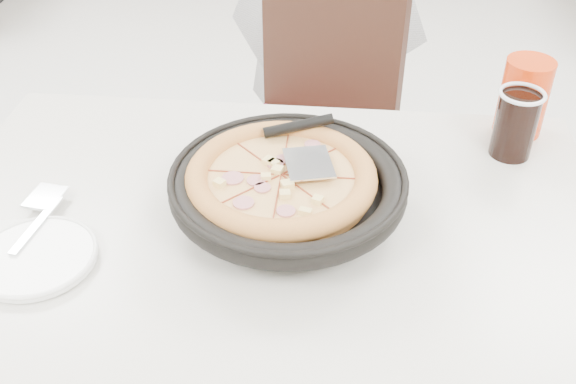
# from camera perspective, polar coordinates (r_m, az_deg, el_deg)

# --- Properties ---
(main_table) EXTENTS (1.26, 0.89, 0.75)m
(main_table) POSITION_cam_1_polar(r_m,az_deg,el_deg) (1.45, -1.56, -13.80)
(main_table) COLOR beige
(main_table) RESTS_ON floor
(chair_far) EXTENTS (0.55, 0.55, 0.95)m
(chair_far) POSITION_cam_1_polar(r_m,az_deg,el_deg) (1.86, 0.81, 3.74)
(chair_far) COLOR black
(chair_far) RESTS_ON floor
(trivet) EXTENTS (0.14, 0.14, 0.04)m
(trivet) POSITION_cam_1_polar(r_m,az_deg,el_deg) (1.16, 1.75, -2.15)
(trivet) COLOR black
(trivet) RESTS_ON main_table
(pizza_pan) EXTENTS (0.38, 0.38, 0.01)m
(pizza_pan) POSITION_cam_1_polar(r_m,az_deg,el_deg) (1.17, -0.00, -0.31)
(pizza_pan) COLOR black
(pizza_pan) RESTS_ON trivet
(pizza) EXTENTS (0.33, 0.33, 0.02)m
(pizza) POSITION_cam_1_polar(r_m,az_deg,el_deg) (1.16, -0.57, 0.62)
(pizza) COLOR orange
(pizza) RESTS_ON pizza_pan
(pizza_server) EXTENTS (0.10, 0.12, 0.00)m
(pizza_server) POSITION_cam_1_polar(r_m,az_deg,el_deg) (1.16, 1.76, 2.48)
(pizza_server) COLOR silver
(pizza_server) RESTS_ON pizza
(side_plate) EXTENTS (0.21, 0.21, 0.01)m
(side_plate) POSITION_cam_1_polar(r_m,az_deg,el_deg) (1.17, -20.54, -5.21)
(side_plate) COLOR white
(side_plate) RESTS_ON napkin
(fork) EXTENTS (0.04, 0.16, 0.00)m
(fork) POSITION_cam_1_polar(r_m,az_deg,el_deg) (1.22, -20.49, -2.59)
(fork) COLOR silver
(fork) RESTS_ON side_plate
(cola_glass) EXTENTS (0.09, 0.09, 0.13)m
(cola_glass) POSITION_cam_1_polar(r_m,az_deg,el_deg) (1.38, 18.67, 5.34)
(cola_glass) COLOR black
(cola_glass) RESTS_ON main_table
(red_cup) EXTENTS (0.10, 0.10, 0.16)m
(red_cup) POSITION_cam_1_polar(r_m,az_deg,el_deg) (1.46, 19.32, 7.60)
(red_cup) COLOR red
(red_cup) RESTS_ON main_table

